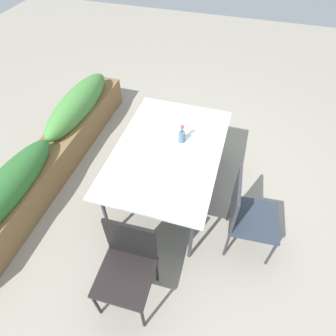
# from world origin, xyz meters

# --- Properties ---
(ground_plane) EXTENTS (12.00, 12.00, 0.00)m
(ground_plane) POSITION_xyz_m (0.00, 0.00, 0.00)
(ground_plane) COLOR gray
(dining_table) EXTENTS (1.68, 1.12, 0.78)m
(dining_table) POSITION_xyz_m (-0.08, -0.03, 0.74)
(dining_table) COLOR silver
(dining_table) RESTS_ON ground
(chair_end_left) EXTENTS (0.48, 0.48, 0.95)m
(chair_end_left) POSITION_xyz_m (-1.28, -0.03, 0.54)
(chair_end_left) COLOR black
(chair_end_left) RESTS_ON ground
(chair_near_left) EXTENTS (0.51, 0.51, 0.92)m
(chair_near_left) POSITION_xyz_m (-0.46, -0.96, 0.52)
(chair_near_left) COLOR #2B3442
(chair_near_left) RESTS_ON ground
(flower_vase) EXTENTS (0.07, 0.07, 0.26)m
(flower_vase) POSITION_xyz_m (0.09, -0.14, 0.88)
(flower_vase) COLOR slate
(flower_vase) RESTS_ON dining_table
(planter_box) EXTENTS (3.45, 0.41, 0.75)m
(planter_box) POSITION_xyz_m (-0.10, 1.50, 0.35)
(planter_box) COLOR brown
(planter_box) RESTS_ON ground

